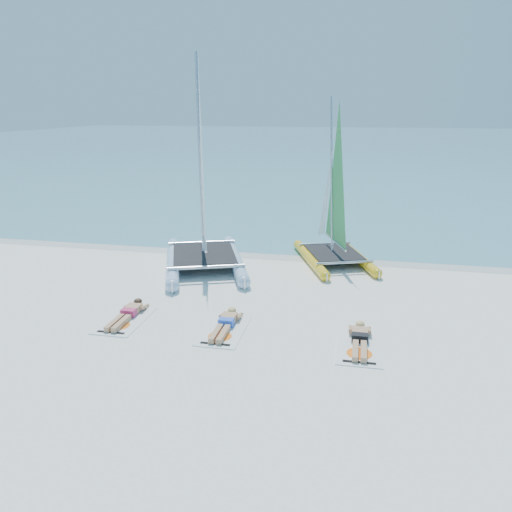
{
  "coord_description": "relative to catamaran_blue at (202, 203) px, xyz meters",
  "views": [
    {
      "loc": [
        2.71,
        -11.77,
        5.21
      ],
      "look_at": [
        0.04,
        1.2,
        1.22
      ],
      "focal_mm": 35.0,
      "sensor_mm": 36.0,
      "label": 1
    }
  ],
  "objects": [
    {
      "name": "wet_sand_strip",
      "position": [
        2.29,
        1.78,
        -2.14
      ],
      "size": [
        140.0,
        1.4,
        0.01
      ],
      "primitive_type": "cube",
      "color": "silver",
      "rests_on": "ground"
    },
    {
      "name": "towel_b",
      "position": [
        2.02,
        -4.87,
        -2.13
      ],
      "size": [
        1.0,
        1.85,
        0.02
      ],
      "primitive_type": "cube",
      "color": "white",
      "rests_on": "ground"
    },
    {
      "name": "ground",
      "position": [
        2.29,
        -3.72,
        -2.14
      ],
      "size": [
        140.0,
        140.0,
        0.0
      ],
      "primitive_type": "plane",
      "color": "white",
      "rests_on": "ground"
    },
    {
      "name": "towel_a",
      "position": [
        -0.6,
        -4.79,
        -2.13
      ],
      "size": [
        1.0,
        1.85,
        0.02
      ],
      "primitive_type": "cube",
      "color": "white",
      "rests_on": "ground"
    },
    {
      "name": "sunbather_a",
      "position": [
        -0.6,
        -4.6,
        -2.02
      ],
      "size": [
        0.37,
        1.73,
        0.26
      ],
      "color": "tan",
      "rests_on": "towel_a"
    },
    {
      "name": "sea",
      "position": [
        2.29,
        59.28,
        -2.13
      ],
      "size": [
        140.0,
        115.0,
        0.01
      ],
      "primitive_type": "cube",
      "color": "#6BA0B2",
      "rests_on": "ground"
    },
    {
      "name": "catamaran_blue",
      "position": [
        0.0,
        0.0,
        0.0
      ],
      "size": [
        4.18,
        5.8,
        7.17
      ],
      "rotation": [
        0.0,
        0.0,
        0.36
      ],
      "color": "#BEE2FA",
      "rests_on": "ground"
    },
    {
      "name": "sunbather_b",
      "position": [
        2.02,
        -4.67,
        -2.02
      ],
      "size": [
        0.37,
        1.73,
        0.26
      ],
      "color": "tan",
      "rests_on": "towel_b"
    },
    {
      "name": "towel_c",
      "position": [
        5.24,
        -5.07,
        -2.13
      ],
      "size": [
        1.0,
        1.85,
        0.02
      ],
      "primitive_type": "cube",
      "color": "white",
      "rests_on": "ground"
    },
    {
      "name": "catamaran_yellow",
      "position": [
        4.16,
        1.65,
        -0.34
      ],
      "size": [
        3.33,
        4.63,
        5.72
      ],
      "rotation": [
        0.0,
        0.0,
        0.35
      ],
      "color": "yellow",
      "rests_on": "ground"
    },
    {
      "name": "sunbather_c",
      "position": [
        5.24,
        -4.88,
        -2.02
      ],
      "size": [
        0.37,
        1.73,
        0.26
      ],
      "color": "tan",
      "rests_on": "towel_c"
    }
  ]
}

